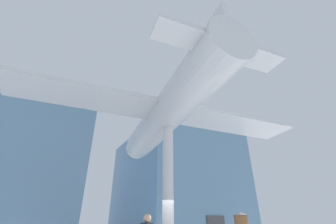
% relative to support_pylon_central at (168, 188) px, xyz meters
% --- Properties ---
extents(glass_pavilion_left, '(10.95, 12.49, 11.22)m').
position_rel_support_pylon_central_xyz_m(glass_pavilion_left, '(-8.12, 12.68, 2.26)').
color(glass_pavilion_left, slate).
rests_on(glass_pavilion_left, ground_plane).
extents(glass_pavilion_right, '(10.95, 12.49, 11.22)m').
position_rel_support_pylon_central_xyz_m(glass_pavilion_right, '(8.12, 12.68, 2.26)').
color(glass_pavilion_right, slate).
rests_on(glass_pavilion_right, ground_plane).
extents(support_pylon_central, '(0.52, 0.52, 6.11)m').
position_rel_support_pylon_central_xyz_m(support_pylon_central, '(0.00, 0.00, 0.00)').
color(support_pylon_central, '#B7B7BC').
rests_on(support_pylon_central, ground_plane).
extents(suspended_airplane, '(16.25, 13.29, 2.93)m').
position_rel_support_pylon_central_xyz_m(suspended_airplane, '(0.03, 0.21, 4.02)').
color(suspended_airplane, '#B2B7BC').
rests_on(suspended_airplane, support_pylon_central).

